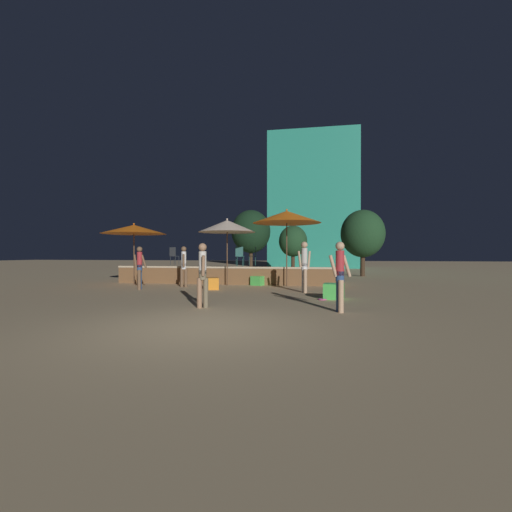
{
  "coord_description": "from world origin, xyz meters",
  "views": [
    {
      "loc": [
        2.12,
        -6.16,
        1.39
      ],
      "look_at": [
        0.0,
        5.57,
        1.31
      ],
      "focal_mm": 24.0,
      "sensor_mm": 36.0,
      "label": 1
    }
  ],
  "objects_px": {
    "bistro_chair_0": "(174,254)",
    "bistro_chair_2": "(254,254)",
    "patio_umbrella_0": "(287,217)",
    "background_tree_1": "(363,234)",
    "background_tree_2": "(251,232)",
    "person_1": "(340,274)",
    "cube_seat_0": "(212,284)",
    "bistro_chair_1": "(240,254)",
    "patio_umbrella_2": "(134,229)",
    "frisbee_disc": "(322,299)",
    "person_0": "(184,265)",
    "patio_umbrella_1": "(227,226)",
    "cube_seat_1": "(258,281)",
    "person_3": "(203,273)",
    "person_4": "(140,267)",
    "background_tree_0": "(293,241)",
    "person_2": "(304,264)",
    "cube_seat_2": "(334,291)"
  },
  "relations": [
    {
      "from": "background_tree_2",
      "to": "person_3",
      "type": "bearing_deg",
      "value": -82.93
    },
    {
      "from": "cube_seat_1",
      "to": "person_4",
      "type": "relative_size",
      "value": 0.39
    },
    {
      "from": "patio_umbrella_1",
      "to": "cube_seat_0",
      "type": "height_order",
      "value": "patio_umbrella_1"
    },
    {
      "from": "frisbee_disc",
      "to": "background_tree_1",
      "type": "relative_size",
      "value": 0.06
    },
    {
      "from": "cube_seat_1",
      "to": "person_2",
      "type": "xyz_separation_m",
      "value": [
        2.11,
        -2.5,
        0.8
      ]
    },
    {
      "from": "person_4",
      "to": "person_1",
      "type": "bearing_deg",
      "value": -134.65
    },
    {
      "from": "person_4",
      "to": "frisbee_disc",
      "type": "relative_size",
      "value": 6.62
    },
    {
      "from": "background_tree_1",
      "to": "person_1",
      "type": "bearing_deg",
      "value": -99.28
    },
    {
      "from": "person_4",
      "to": "bistro_chair_1",
      "type": "bearing_deg",
      "value": -61.48
    },
    {
      "from": "patio_umbrella_0",
      "to": "cube_seat_0",
      "type": "xyz_separation_m",
      "value": [
        -2.75,
        -1.81,
        -2.72
      ]
    },
    {
      "from": "person_3",
      "to": "person_4",
      "type": "distance_m",
      "value": 5.41
    },
    {
      "from": "person_2",
      "to": "bistro_chair_0",
      "type": "distance_m",
      "value": 7.8
    },
    {
      "from": "person_2",
      "to": "person_3",
      "type": "height_order",
      "value": "person_2"
    },
    {
      "from": "person_2",
      "to": "person_3",
      "type": "bearing_deg",
      "value": -53.65
    },
    {
      "from": "cube_seat_1",
      "to": "background_tree_2",
      "type": "relative_size",
      "value": 0.14
    },
    {
      "from": "patio_umbrella_0",
      "to": "person_3",
      "type": "xyz_separation_m",
      "value": [
        -1.61,
        -6.17,
        -2.06
      ]
    },
    {
      "from": "person_3",
      "to": "bistro_chair_0",
      "type": "xyz_separation_m",
      "value": [
        -4.27,
        7.88,
        0.47
      ]
    },
    {
      "from": "background_tree_1",
      "to": "person_3",
      "type": "bearing_deg",
      "value": -112.76
    },
    {
      "from": "person_0",
      "to": "bistro_chair_2",
      "type": "distance_m",
      "value": 3.94
    },
    {
      "from": "person_1",
      "to": "bistro_chair_0",
      "type": "height_order",
      "value": "bistro_chair_0"
    },
    {
      "from": "background_tree_1",
      "to": "background_tree_2",
      "type": "xyz_separation_m",
      "value": [
        -7.79,
        4.15,
        0.48
      ]
    },
    {
      "from": "person_1",
      "to": "bistro_chair_2",
      "type": "height_order",
      "value": "bistro_chair_2"
    },
    {
      "from": "person_3",
      "to": "bistro_chair_2",
      "type": "distance_m",
      "value": 8.2
    },
    {
      "from": "bistro_chair_2",
      "to": "bistro_chair_1",
      "type": "bearing_deg",
      "value": -34.81
    },
    {
      "from": "background_tree_0",
      "to": "bistro_chair_2",
      "type": "bearing_deg",
      "value": -97.6
    },
    {
      "from": "background_tree_2",
      "to": "background_tree_0",
      "type": "bearing_deg",
      "value": -0.02
    },
    {
      "from": "patio_umbrella_2",
      "to": "bistro_chair_2",
      "type": "xyz_separation_m",
      "value": [
        5.18,
        2.18,
        -1.14
      ]
    },
    {
      "from": "patio_umbrella_2",
      "to": "bistro_chair_0",
      "type": "bearing_deg",
      "value": 59.98
    },
    {
      "from": "bistro_chair_0",
      "to": "cube_seat_0",
      "type": "bearing_deg",
      "value": 144.94
    },
    {
      "from": "patio_umbrella_0",
      "to": "background_tree_1",
      "type": "xyz_separation_m",
      "value": [
        4.01,
        7.22,
        -0.34
      ]
    },
    {
      "from": "person_3",
      "to": "person_4",
      "type": "xyz_separation_m",
      "value": [
        -3.86,
        3.79,
        0.0
      ]
    },
    {
      "from": "bistro_chair_2",
      "to": "cube_seat_2",
      "type": "bearing_deg",
      "value": 19.37
    },
    {
      "from": "person_0",
      "to": "background_tree_2",
      "type": "relative_size",
      "value": 0.36
    },
    {
      "from": "patio_umbrella_0",
      "to": "frisbee_disc",
      "type": "xyz_separation_m",
      "value": [
        1.44,
        -4.1,
        -2.93
      ]
    },
    {
      "from": "patio_umbrella_1",
      "to": "background_tree_0",
      "type": "height_order",
      "value": "background_tree_0"
    },
    {
      "from": "patio_umbrella_0",
      "to": "background_tree_2",
      "type": "bearing_deg",
      "value": 108.4
    },
    {
      "from": "patio_umbrella_2",
      "to": "bistro_chair_0",
      "type": "xyz_separation_m",
      "value": [
        1.09,
        1.89,
        -1.14
      ]
    },
    {
      "from": "cube_seat_0",
      "to": "bistro_chair_1",
      "type": "xyz_separation_m",
      "value": [
        0.49,
        2.67,
        1.13
      ]
    },
    {
      "from": "person_1",
      "to": "background_tree_0",
      "type": "distance_m",
      "value": 17.8
    },
    {
      "from": "person_4",
      "to": "bistro_chair_0",
      "type": "bearing_deg",
      "value": -11.15
    },
    {
      "from": "person_0",
      "to": "bistro_chair_0",
      "type": "bearing_deg",
      "value": -78.51
    },
    {
      "from": "person_4",
      "to": "background_tree_0",
      "type": "distance_m",
      "value": 14.68
    },
    {
      "from": "cube_seat_2",
      "to": "person_4",
      "type": "xyz_separation_m",
      "value": [
        -7.25,
        1.41,
        0.66
      ]
    },
    {
      "from": "person_4",
      "to": "frisbee_disc",
      "type": "height_order",
      "value": "person_4"
    },
    {
      "from": "cube_seat_1",
      "to": "bistro_chair_0",
      "type": "height_order",
      "value": "bistro_chair_0"
    },
    {
      "from": "person_3",
      "to": "bistro_chair_2",
      "type": "bearing_deg",
      "value": 66.5
    },
    {
      "from": "bistro_chair_2",
      "to": "background_tree_1",
      "type": "height_order",
      "value": "background_tree_1"
    },
    {
      "from": "person_0",
      "to": "bistro_chair_0",
      "type": "distance_m",
      "value": 3.29
    },
    {
      "from": "patio_umbrella_2",
      "to": "frisbee_disc",
      "type": "height_order",
      "value": "patio_umbrella_2"
    },
    {
      "from": "bistro_chair_0",
      "to": "bistro_chair_2",
      "type": "height_order",
      "value": "same"
    }
  ]
}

